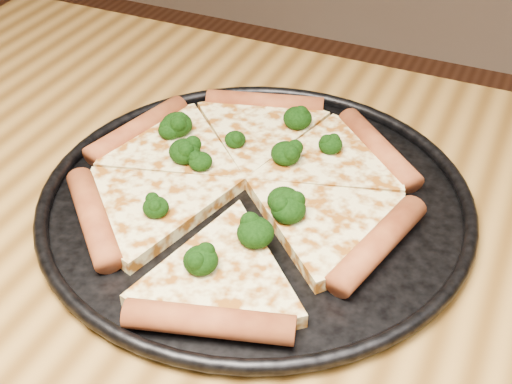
% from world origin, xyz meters
% --- Properties ---
extents(dining_table, '(1.20, 0.90, 0.75)m').
position_xyz_m(dining_table, '(0.00, 0.00, 0.66)').
color(dining_table, olive).
rests_on(dining_table, ground).
extents(pizza_pan, '(0.41, 0.41, 0.02)m').
position_xyz_m(pizza_pan, '(-0.06, 0.13, 0.76)').
color(pizza_pan, black).
rests_on(pizza_pan, dining_table).
extents(pizza, '(0.34, 0.37, 0.03)m').
position_xyz_m(pizza, '(-0.07, 0.13, 0.77)').
color(pizza, '#FFEB9C').
rests_on(pizza, pizza_pan).
extents(broccoli_florets, '(0.19, 0.26, 0.02)m').
position_xyz_m(broccoli_florets, '(-0.08, 0.13, 0.78)').
color(broccoli_florets, black).
rests_on(broccoli_florets, pizza).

